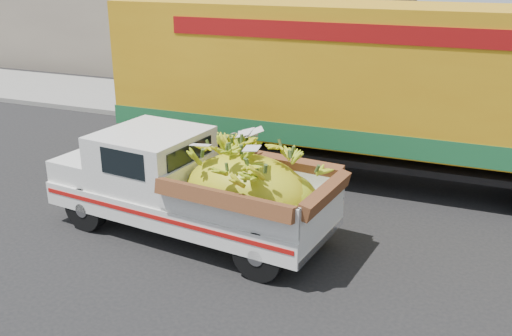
% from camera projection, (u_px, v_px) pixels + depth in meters
% --- Properties ---
extents(ground, '(100.00, 100.00, 0.00)m').
position_uv_depth(ground, '(186.00, 254.00, 9.60)').
color(ground, black).
rests_on(ground, ground).
extents(curb, '(60.00, 0.25, 0.15)m').
position_uv_depth(curb, '(313.00, 135.00, 15.77)').
color(curb, gray).
rests_on(curb, ground).
extents(sidewalk, '(60.00, 4.00, 0.14)m').
position_uv_depth(sidewalk, '(334.00, 117.00, 17.59)').
color(sidewalk, gray).
rests_on(sidewalk, ground).
extents(building_left, '(18.00, 6.00, 5.00)m').
position_uv_depth(building_left, '(194.00, 12.00, 24.77)').
color(building_left, gray).
rests_on(building_left, ground).
extents(pickup_truck, '(5.28, 2.41, 1.79)m').
position_uv_depth(pickup_truck, '(208.00, 187.00, 9.82)').
color(pickup_truck, black).
rests_on(pickup_truck, ground).
extents(semi_trailer, '(12.01, 2.60, 3.80)m').
position_uv_depth(semi_trailer, '(379.00, 86.00, 12.16)').
color(semi_trailer, black).
rests_on(semi_trailer, ground).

